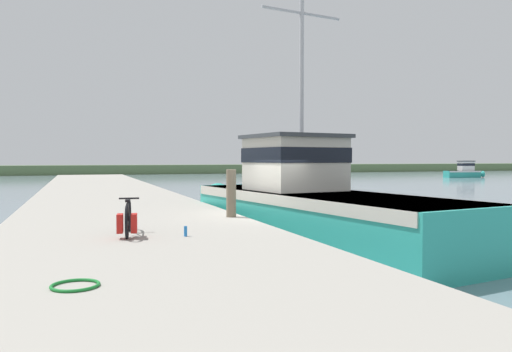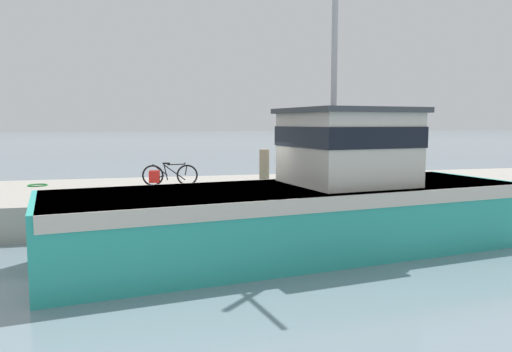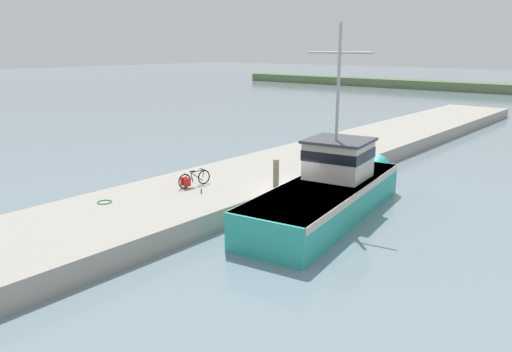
{
  "view_description": "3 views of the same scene",
  "coord_description": "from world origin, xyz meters",
  "px_view_note": "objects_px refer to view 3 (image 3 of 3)",
  "views": [
    {
      "loc": [
        -5.16,
        -13.53,
        2.53
      ],
      "look_at": [
        -0.58,
        -0.8,
        2.06
      ],
      "focal_mm": 35.0,
      "sensor_mm": 36.0,
      "label": 1
    },
    {
      "loc": [
        12.3,
        -3.71,
        2.96
      ],
      "look_at": [
        0.47,
        -0.82,
        1.66
      ],
      "focal_mm": 35.0,
      "sensor_mm": 36.0,
      "label": 2
    },
    {
      "loc": [
        12.74,
        -18.24,
        7.34
      ],
      "look_at": [
        -3.18,
        0.82,
        0.88
      ],
      "focal_mm": 35.0,
      "sensor_mm": 36.0,
      "label": 3
    }
  ],
  "objects_px": {
    "fishing_boat_main": "(330,189)",
    "mooring_post": "(276,173)",
    "water_bottle_by_bike": "(201,191)",
    "bicycle_touring": "(192,180)"
  },
  "relations": [
    {
      "from": "bicycle_touring",
      "to": "mooring_post",
      "type": "distance_m",
      "value": 4.0
    },
    {
      "from": "water_bottle_by_bike",
      "to": "bicycle_touring",
      "type": "bearing_deg",
      "value": 157.44
    },
    {
      "from": "bicycle_touring",
      "to": "water_bottle_by_bike",
      "type": "height_order",
      "value": "bicycle_touring"
    },
    {
      "from": "fishing_boat_main",
      "to": "bicycle_touring",
      "type": "distance_m",
      "value": 6.51
    },
    {
      "from": "fishing_boat_main",
      "to": "water_bottle_by_bike",
      "type": "bearing_deg",
      "value": -150.96
    },
    {
      "from": "mooring_post",
      "to": "fishing_boat_main",
      "type": "bearing_deg",
      "value": 11.31
    },
    {
      "from": "fishing_boat_main",
      "to": "mooring_post",
      "type": "distance_m",
      "value": 2.75
    },
    {
      "from": "fishing_boat_main",
      "to": "bicycle_touring",
      "type": "relative_size",
      "value": 7.29
    },
    {
      "from": "fishing_boat_main",
      "to": "bicycle_touring",
      "type": "bearing_deg",
      "value": -160.4
    },
    {
      "from": "fishing_boat_main",
      "to": "water_bottle_by_bike",
      "type": "height_order",
      "value": "fishing_boat_main"
    }
  ]
}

